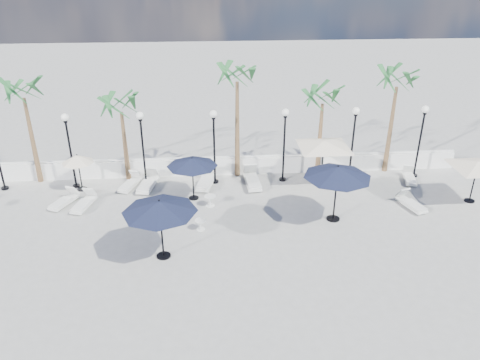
{
  "coord_description": "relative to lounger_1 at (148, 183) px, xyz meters",
  "views": [
    {
      "loc": [
        -0.28,
        -15.13,
        10.56
      ],
      "look_at": [
        1.07,
        3.58,
        1.5
      ],
      "focal_mm": 35.0,
      "sensor_mm": 36.0,
      "label": 1
    }
  ],
  "objects": [
    {
      "name": "lounger_3",
      "position": [
        -2.74,
        -1.84,
        -0.03
      ],
      "size": [
        0.95,
        1.8,
        0.64
      ],
      "rotation": [
        0.0,
        0.0,
        -0.24
      ],
      "color": "beige",
      "rests_on": "ground"
    },
    {
      "name": "lounger_4",
      "position": [
        -0.9,
        0.07,
        -0.04
      ],
      "size": [
        1.06,
        1.78,
        0.63
      ],
      "rotation": [
        0.0,
        0.0,
        -0.33
      ],
      "color": "beige",
      "rests_on": "ground"
    },
    {
      "name": "parasol_navy_mid",
      "position": [
        2.31,
        -1.33,
        1.64
      ],
      "size": [
        2.4,
        2.4,
        2.15
      ],
      "color": "black",
      "rests_on": "ground"
    },
    {
      "name": "side_table_2",
      "position": [
        3.08,
        -2.12,
        0.07
      ],
      "size": [
        0.53,
        0.53,
        0.52
      ],
      "color": "beige",
      "rests_on": "ground"
    },
    {
      "name": "lamppost_4",
      "position": [
        6.87,
        0.35,
        2.24
      ],
      "size": [
        0.36,
        0.36,
        3.84
      ],
      "color": "black",
      "rests_on": "ground"
    },
    {
      "name": "palm_3",
      "position": [
        8.87,
        1.15,
        3.7
      ],
      "size": [
        2.6,
        2.6,
        4.9
      ],
      "color": "brown",
      "rests_on": "ground"
    },
    {
      "name": "lamppost_5",
      "position": [
        10.37,
        0.35,
        2.24
      ],
      "size": [
        0.36,
        0.36,
        3.84
      ],
      "color": "black",
      "rests_on": "ground"
    },
    {
      "name": "lounger_6",
      "position": [
        5.25,
        -0.07,
        0.01
      ],
      "size": [
        0.8,
        2.13,
        0.78
      ],
      "rotation": [
        0.0,
        0.0,
        0.06
      ],
      "color": "beige",
      "rests_on": "ground"
    },
    {
      "name": "palm_0",
      "position": [
        -5.63,
        1.15,
        4.29
      ],
      "size": [
        2.6,
        2.6,
        5.5
      ],
      "color": "brown",
      "rests_on": "ground"
    },
    {
      "name": "parasol_cream_small",
      "position": [
        -3.26,
        0.02,
        1.38
      ],
      "size": [
        1.55,
        1.55,
        1.91
      ],
      "color": "black",
      "rests_on": "ground"
    },
    {
      "name": "side_table_1",
      "position": [
        2.65,
        -4.18,
        0.03
      ],
      "size": [
        0.48,
        0.48,
        0.46
      ],
      "color": "beige",
      "rests_on": "ground"
    },
    {
      "name": "parasol_cream_sq_b",
      "position": [
        15.37,
        -2.57,
        1.82
      ],
      "size": [
        4.46,
        4.46,
        2.24
      ],
      "color": "black",
      "rests_on": "ground"
    },
    {
      "name": "parasol_navy_right",
      "position": [
        8.49,
        -3.76,
        2.05
      ],
      "size": [
        2.92,
        2.92,
        2.62
      ],
      "color": "black",
      "rests_on": "ground"
    },
    {
      "name": "lounger_8",
      "position": [
        12.35,
        -2.95,
        -0.04
      ],
      "size": [
        1.03,
        1.78,
        0.64
      ],
      "rotation": [
        0.0,
        0.0,
        0.3
      ],
      "color": "beige",
      "rests_on": "ground"
    },
    {
      "name": "lounger_1",
      "position": [
        0.0,
        0.0,
        0.0
      ],
      "size": [
        1.0,
        2.06,
        0.74
      ],
      "rotation": [
        0.0,
        0.0,
        -0.19
      ],
      "color": "beige",
      "rests_on": "ground"
    },
    {
      "name": "palm_2",
      "position": [
        4.57,
        1.15,
        4.87
      ],
      "size": [
        2.6,
        2.6,
        6.1
      ],
      "color": "brown",
      "rests_on": "ground"
    },
    {
      "name": "ground",
      "position": [
        3.37,
        -6.15,
        -0.25
      ],
      "size": [
        100.0,
        100.0,
        0.0
      ],
      "primitive_type": "plane",
      "color": "gray",
      "rests_on": "ground"
    },
    {
      "name": "palm_1",
      "position": [
        -1.13,
        1.15,
        3.51
      ],
      "size": [
        2.6,
        2.6,
        4.7
      ],
      "color": "brown",
      "rests_on": "ground"
    },
    {
      "name": "lamppost_1",
      "position": [
        -3.63,
        0.35,
        2.24
      ],
      "size": [
        0.36,
        0.36,
        3.84
      ],
      "color": "black",
      "rests_on": "ground"
    },
    {
      "name": "lamppost_3",
      "position": [
        3.37,
        0.35,
        2.24
      ],
      "size": [
        0.36,
        0.36,
        3.84
      ],
      "color": "black",
      "rests_on": "ground"
    },
    {
      "name": "palm_4",
      "position": [
        12.57,
        1.15,
        4.48
      ],
      "size": [
        2.6,
        2.6,
        5.7
      ],
      "color": "brown",
      "rests_on": "ground"
    },
    {
      "name": "lamppost_6",
      "position": [
        13.87,
        0.35,
        2.24
      ],
      "size": [
        0.36,
        0.36,
        3.84
      ],
      "color": "black",
      "rests_on": "ground"
    },
    {
      "name": "lounger_5",
      "position": [
        2.92,
        0.07,
        0.01
      ],
      "size": [
        1.1,
        2.15,
        0.77
      ],
      "rotation": [
        0.0,
        0.0,
        -0.22
      ],
      "color": "beige",
      "rests_on": "ground"
    },
    {
      "name": "balustrade",
      "position": [
        3.37,
        1.35,
        0.22
      ],
      "size": [
        26.0,
        0.3,
        1.01
      ],
      "color": "white",
      "rests_on": "ground"
    },
    {
      "name": "lamppost_2",
      "position": [
        -0.13,
        0.35,
        2.24
      ],
      "size": [
        0.36,
        0.36,
        3.84
      ],
      "color": "black",
      "rests_on": "ground"
    },
    {
      "name": "parasol_cream_sq_a",
      "position": [
        8.83,
        0.05,
        2.0
      ],
      "size": [
        4.94,
        4.94,
        2.42
      ],
      "color": "black",
      "rests_on": "ground"
    },
    {
      "name": "parasol_navy_left",
      "position": [
        1.22,
        -6.06,
        1.96
      ],
      "size": [
        2.84,
        2.84,
        2.5
      ],
      "color": "black",
      "rests_on": "ground"
    },
    {
      "name": "lounger_2",
      "position": [
        -3.72,
        -1.53,
        -0.04
      ],
      "size": [
        1.19,
        1.74,
        0.63
      ],
      "rotation": [
        0.0,
        0.0,
        -0.43
      ],
      "color": "beige",
      "rests_on": "ground"
    },
    {
      "name": "lounger_7",
      "position": [
        13.39,
        -0.2,
        -0.05
      ],
      "size": [
        0.89,
        1.69,
        0.6
      ],
      "rotation": [
        0.0,
        0.0,
        -0.24
      ],
      "color": "beige",
      "rests_on": "ground"
    }
  ]
}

